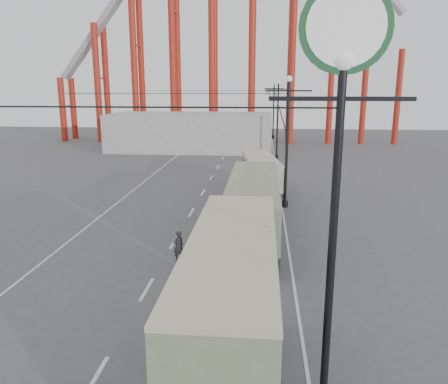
# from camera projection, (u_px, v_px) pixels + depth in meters

# --- Properties ---
(ground) EXTENTS (160.00, 160.00, 0.00)m
(ground) POSITION_uv_depth(u_px,v_px,m) (145.00, 343.00, 14.97)
(ground) COLOR #4A4A4D
(ground) RESTS_ON ground
(road_markings) EXTENTS (12.52, 120.00, 0.01)m
(road_markings) POSITION_uv_depth(u_px,v_px,m) (201.00, 199.00, 34.12)
(road_markings) COLOR silver
(road_markings) RESTS_ON ground
(lamp_post_near) EXTENTS (3.20, 0.44, 10.80)m
(lamp_post_near) POSITION_uv_depth(u_px,v_px,m) (340.00, 119.00, 9.74)
(lamp_post_near) COLOR black
(lamp_post_near) RESTS_ON ground
(lamp_post_mid) EXTENTS (3.20, 0.44, 9.32)m
(lamp_post_mid) POSITION_uv_depth(u_px,v_px,m) (287.00, 143.00, 30.82)
(lamp_post_mid) COLOR black
(lamp_post_mid) RESTS_ON ground
(lamp_post_far) EXTENTS (3.20, 0.44, 9.32)m
(lamp_post_far) POSITION_uv_depth(u_px,v_px,m) (278.00, 120.00, 52.13)
(lamp_post_far) COLOR black
(lamp_post_far) RESTS_ON ground
(lamp_post_distant) EXTENTS (3.20, 0.44, 9.32)m
(lamp_post_distant) POSITION_uv_depth(u_px,v_px,m) (274.00, 111.00, 73.43)
(lamp_post_distant) COLOR black
(lamp_post_distant) RESTS_ON ground
(fairground_shed) EXTENTS (22.00, 10.00, 5.00)m
(fairground_shed) POSITION_uv_depth(u_px,v_px,m) (191.00, 132.00, 60.41)
(fairground_shed) COLOR gray
(fairground_shed) RESTS_ON ground
(double_decker_bus) EXTENTS (2.26, 8.88, 4.77)m
(double_decker_bus) POSITION_uv_depth(u_px,v_px,m) (232.00, 311.00, 11.75)
(double_decker_bus) COLOR #323D21
(double_decker_bus) RESTS_ON ground
(single_decker_green) EXTENTS (2.85, 12.23, 3.45)m
(single_decker_green) POSITION_uv_depth(u_px,v_px,m) (253.00, 205.00, 25.10)
(single_decker_green) COLOR #677958
(single_decker_green) RESTS_ON ground
(single_decker_cream) EXTENTS (3.61, 9.62, 2.92)m
(single_decker_cream) POSITION_uv_depth(u_px,v_px,m) (261.00, 173.00, 36.08)
(single_decker_cream) COLOR #B9B595
(single_decker_cream) RESTS_ON ground
(pedestrian) EXTENTS (0.68, 0.66, 1.57)m
(pedestrian) POSITION_uv_depth(u_px,v_px,m) (178.00, 246.00, 21.89)
(pedestrian) COLOR #222127
(pedestrian) RESTS_ON ground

